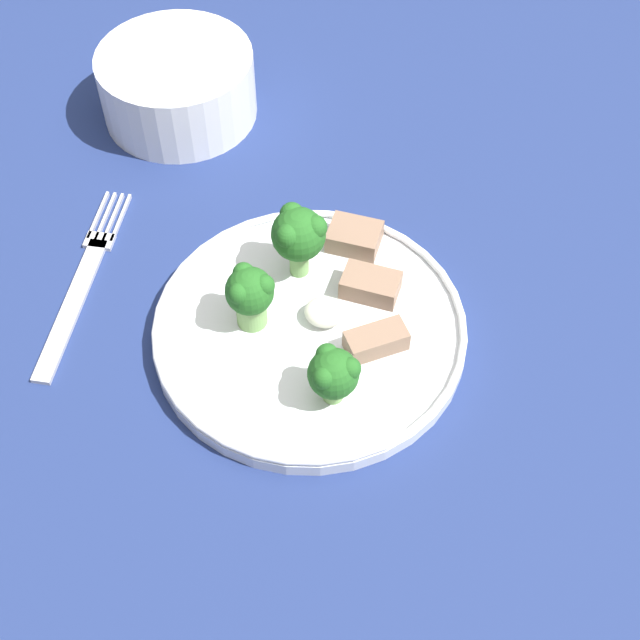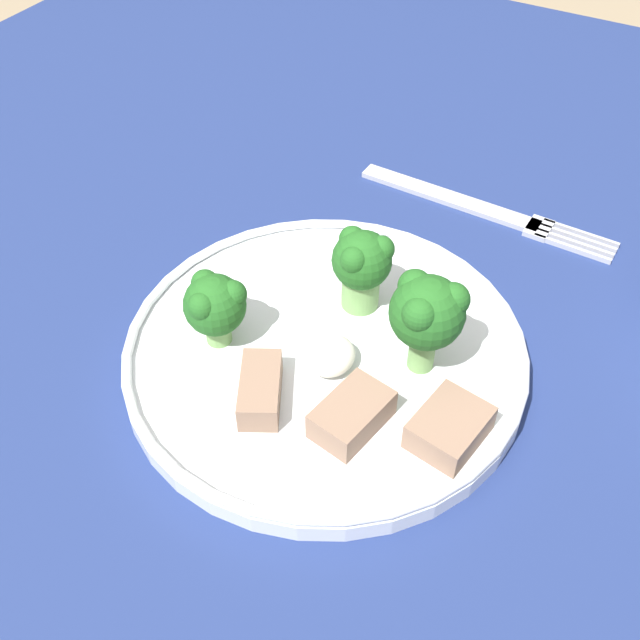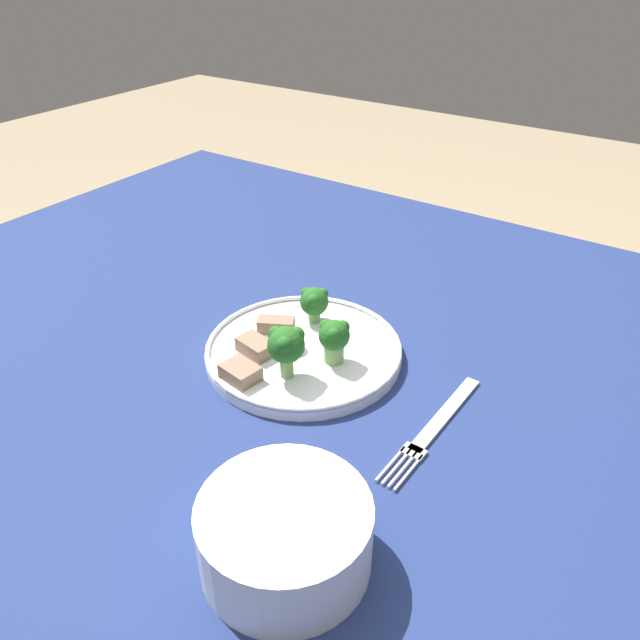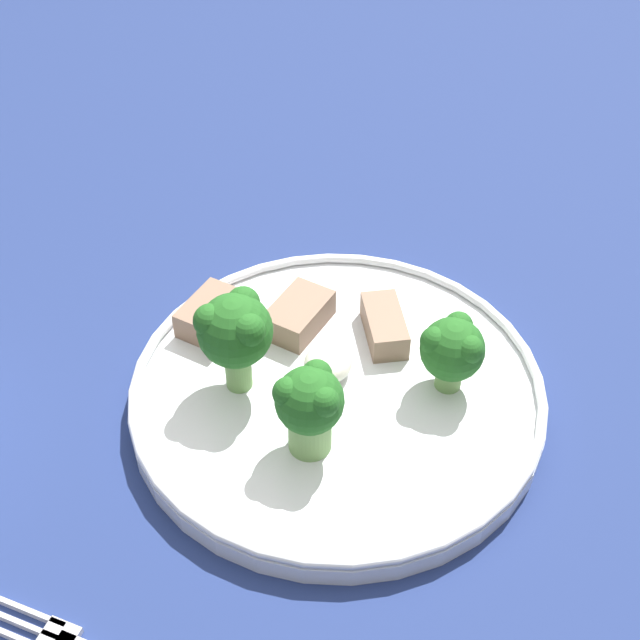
# 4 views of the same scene
# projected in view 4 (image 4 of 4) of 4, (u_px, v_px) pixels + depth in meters

# --- Properties ---
(table) EXTENTS (1.25, 1.14, 0.76)m
(table) POSITION_uv_depth(u_px,v_px,m) (316.00, 424.00, 0.63)
(table) COLOR navy
(table) RESTS_ON ground_plane
(dinner_plate) EXTENTS (0.24, 0.24, 0.02)m
(dinner_plate) POSITION_uv_depth(u_px,v_px,m) (337.00, 392.00, 0.52)
(dinner_plate) COLOR white
(dinner_plate) RESTS_ON table
(broccoli_floret_near_rim_left) EXTENTS (0.04, 0.04, 0.05)m
(broccoli_floret_near_rim_left) POSITION_uv_depth(u_px,v_px,m) (310.00, 404.00, 0.46)
(broccoli_floret_near_rim_left) COLOR #709E56
(broccoli_floret_near_rim_left) RESTS_ON dinner_plate
(broccoli_floret_center_left) EXTENTS (0.04, 0.04, 0.05)m
(broccoli_floret_center_left) POSITION_uv_depth(u_px,v_px,m) (452.00, 349.00, 0.50)
(broccoli_floret_center_left) COLOR #709E56
(broccoli_floret_center_left) RESTS_ON dinner_plate
(broccoli_floret_back_left) EXTENTS (0.04, 0.04, 0.06)m
(broccoli_floret_back_left) POSITION_uv_depth(u_px,v_px,m) (235.00, 331.00, 0.49)
(broccoli_floret_back_left) COLOR #709E56
(broccoli_floret_back_left) RESTS_ON dinner_plate
(meat_slice_front_slice) EXTENTS (0.05, 0.04, 0.02)m
(meat_slice_front_slice) POSITION_uv_depth(u_px,v_px,m) (299.00, 315.00, 0.55)
(meat_slice_front_slice) COLOR #846651
(meat_slice_front_slice) RESTS_ON dinner_plate
(meat_slice_middle_slice) EXTENTS (0.05, 0.04, 0.02)m
(meat_slice_middle_slice) POSITION_uv_depth(u_px,v_px,m) (387.00, 320.00, 0.55)
(meat_slice_middle_slice) COLOR #846651
(meat_slice_middle_slice) RESTS_ON dinner_plate
(meat_slice_rear_slice) EXTENTS (0.05, 0.04, 0.02)m
(meat_slice_rear_slice) POSITION_uv_depth(u_px,v_px,m) (214.00, 315.00, 0.55)
(meat_slice_rear_slice) COLOR #846651
(meat_slice_rear_slice) RESTS_ON dinner_plate
(sauce_dollop) EXTENTS (0.03, 0.03, 0.02)m
(sauce_dollop) POSITION_uv_depth(u_px,v_px,m) (328.00, 363.00, 0.52)
(sauce_dollop) COLOR silver
(sauce_dollop) RESTS_ON dinner_plate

